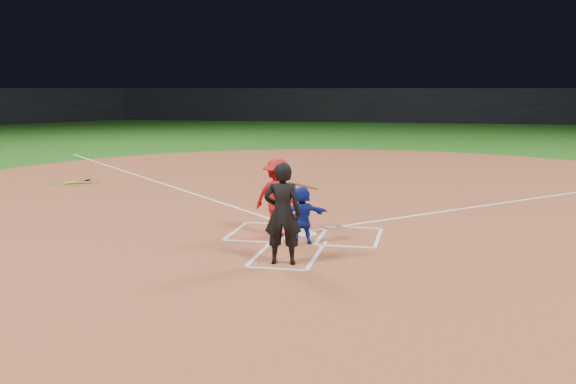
% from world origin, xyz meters
% --- Properties ---
extents(ground, '(120.00, 120.00, 0.00)m').
position_xyz_m(ground, '(0.00, 0.00, 0.00)').
color(ground, '#1D5916').
rests_on(ground, ground).
extents(home_plate_dirt, '(28.00, 28.00, 0.01)m').
position_xyz_m(home_plate_dirt, '(0.00, 6.00, 0.01)').
color(home_plate_dirt, brown).
rests_on(home_plate_dirt, ground).
extents(stadium_wall_far, '(80.00, 1.20, 3.20)m').
position_xyz_m(stadium_wall_far, '(0.00, 48.00, 1.60)').
color(stadium_wall_far, black).
rests_on(stadium_wall_far, ground).
extents(home_plate, '(0.60, 0.60, 0.02)m').
position_xyz_m(home_plate, '(0.00, 0.00, 0.02)').
color(home_plate, silver).
rests_on(home_plate, home_plate_dirt).
extents(on_deck_circle, '(1.70, 1.70, 0.01)m').
position_xyz_m(on_deck_circle, '(-9.07, 5.98, 0.02)').
color(on_deck_circle, brown).
rests_on(on_deck_circle, home_plate_dirt).
extents(on_deck_logo, '(0.80, 0.80, 0.00)m').
position_xyz_m(on_deck_logo, '(-9.07, 5.98, 0.02)').
color(on_deck_logo, gold).
rests_on(on_deck_logo, on_deck_circle).
extents(on_deck_bat_a, '(0.13, 0.84, 0.06)m').
position_xyz_m(on_deck_bat_a, '(-8.92, 6.23, 0.05)').
color(on_deck_bat_a, '#8D5E34').
rests_on(on_deck_bat_a, on_deck_circle).
extents(on_deck_bat_c, '(0.75, 0.50, 0.06)m').
position_xyz_m(on_deck_bat_c, '(-8.77, 5.68, 0.05)').
color(on_deck_bat_c, brown).
rests_on(on_deck_bat_c, on_deck_circle).
extents(bat_weight_donut, '(0.19, 0.19, 0.05)m').
position_xyz_m(bat_weight_donut, '(-8.87, 6.38, 0.05)').
color(bat_weight_donut, black).
rests_on(bat_weight_donut, on_deck_circle).
extents(catcher, '(1.16, 0.75, 1.20)m').
position_xyz_m(catcher, '(0.09, -0.87, 0.61)').
color(catcher, '#13259F').
rests_on(catcher, home_plate_dirt).
extents(umpire, '(0.73, 0.52, 1.86)m').
position_xyz_m(umpire, '(0.04, -2.44, 0.94)').
color(umpire, black).
rests_on(umpire, home_plate_dirt).
extents(chalk_markings, '(28.35, 17.32, 0.01)m').
position_xyz_m(chalk_markings, '(0.00, 5.29, 0.01)').
color(chalk_markings, white).
rests_on(chalk_markings, home_plate_dirt).
extents(batter_at_plate, '(1.49, 0.96, 1.68)m').
position_xyz_m(batter_at_plate, '(-0.57, -0.22, 0.85)').
color(batter_at_plate, '#B51417').
rests_on(batter_at_plate, home_plate_dirt).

